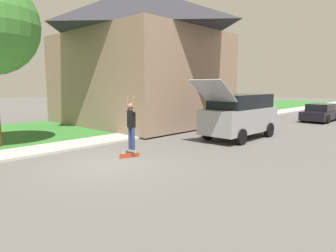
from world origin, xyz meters
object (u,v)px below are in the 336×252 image
at_px(suv_parked, 240,115).
at_px(lawn_tree_far, 178,35).
at_px(car_down_street, 320,113).
at_px(skateboarder, 131,122).
at_px(skateboard, 129,156).

bearing_deg(suv_parked, lawn_tree_far, 164.67).
xyz_separation_m(car_down_street, skateboarder, (-1.54, -16.83, 0.70)).
xyz_separation_m(lawn_tree_far, car_down_street, (6.21, 8.99, -5.25)).
relative_size(lawn_tree_far, skateboard, 9.86).
bearing_deg(skateboard, lawn_tree_far, 120.36).
distance_m(lawn_tree_far, skateboard, 10.86).
distance_m(car_down_street, skateboard, 17.00).
relative_size(suv_parked, skateboarder, 2.72).
xyz_separation_m(suv_parked, car_down_street, (0.70, 10.50, -0.58)).
distance_m(suv_parked, skateboarder, 6.39).
bearing_deg(lawn_tree_far, car_down_street, 55.35).
distance_m(car_down_street, skateboarder, 16.92).
distance_m(suv_parked, skateboard, 6.57).
xyz_separation_m(skateboarder, skateboard, (-0.03, -0.09, -1.24)).
bearing_deg(car_down_street, lawn_tree_far, -124.65).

